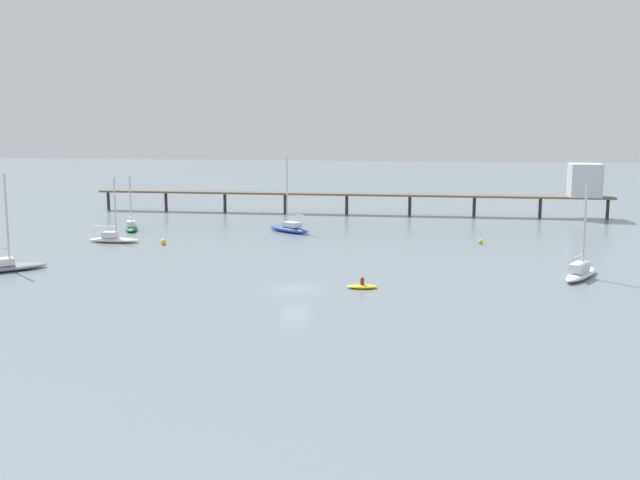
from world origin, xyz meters
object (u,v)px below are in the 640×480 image
sailboat_gray (4,265)px  sailboat_blue (290,227)px  pier (485,187)px  sailboat_green (131,226)px  mooring_buoy_inner (481,242)px  sailboat_white (581,271)px  sailboat_cream (113,238)px  mooring_buoy_far (163,242)px  dinghy_yellow (362,286)px

sailboat_gray → sailboat_blue: size_ratio=0.95×
pier → sailboat_green: size_ratio=10.94×
sailboat_green → mooring_buoy_inner: (46.48, -5.97, -0.29)m
sailboat_white → sailboat_cream: 55.08m
sailboat_green → mooring_buoy_far: size_ratio=10.26×
sailboat_white → sailboat_blue: sailboat_blue is taller
dinghy_yellow → sailboat_white: bearing=18.5°
sailboat_white → sailboat_blue: (-32.62, 26.29, -0.02)m
sailboat_gray → sailboat_cream: sailboat_gray is taller
pier → sailboat_cream: pier is taller
sailboat_green → mooring_buoy_far: 13.80m
sailboat_gray → dinghy_yellow: bearing=-5.6°
dinghy_yellow → mooring_buoy_far: 33.26m
sailboat_white → mooring_buoy_far: (-46.21, 14.34, -0.32)m
sailboat_gray → mooring_buoy_far: sailboat_gray is taller
mooring_buoy_far → sailboat_gray: bearing=-121.4°
dinghy_yellow → mooring_buoy_inner: size_ratio=4.93×
pier → mooring_buoy_inner: 26.91m
sailboat_white → sailboat_cream: (-52.92, 15.30, -0.13)m
sailboat_cream → mooring_buoy_inner: bearing=5.3°
pier → sailboat_white: 46.39m
sailboat_gray → sailboat_cream: bearing=77.6°
sailboat_blue → dinghy_yellow: 35.29m
pier → mooring_buoy_far: (-41.01, -31.58, -4.32)m
sailboat_green → dinghy_yellow: (33.74, -32.38, -0.37)m
sailboat_blue → sailboat_white: bearing=-38.9°
sailboat_green → dinghy_yellow: size_ratio=2.59×
sailboat_green → mooring_buoy_inner: size_ratio=12.76×
sailboat_green → mooring_buoy_inner: bearing=-7.3°
pier → mooring_buoy_far: 51.94m
sailboat_white → sailboat_blue: size_ratio=0.90×
dinghy_yellow → mooring_buoy_far: size_ratio=3.97×
sailboat_white → mooring_buoy_far: bearing=162.8°
pier → sailboat_white: (5.20, -45.93, -4.00)m
sailboat_green → sailboat_cream: sailboat_cream is taller
sailboat_green → dinghy_yellow: 46.77m
pier → dinghy_yellow: pier is taller
sailboat_cream → mooring_buoy_far: size_ratio=11.09×
sailboat_gray → dinghy_yellow: 36.57m
sailboat_green → sailboat_cream: bearing=-81.9°
pier → sailboat_cream: 56.85m
sailboat_cream → sailboat_gray: bearing=-102.4°
mooring_buoy_inner → dinghy_yellow: bearing=-115.7°
sailboat_cream → dinghy_yellow: sailboat_cream is taller
sailboat_gray → dinghy_yellow: sailboat_gray is taller
pier → sailboat_blue: (-27.41, -19.64, -4.02)m
mooring_buoy_far → mooring_buoy_inner: mooring_buoy_far is taller
mooring_buoy_inner → sailboat_white: bearing=-68.0°
dinghy_yellow → mooring_buoy_inner: bearing=64.3°
sailboat_gray → mooring_buoy_inner: bearing=25.0°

